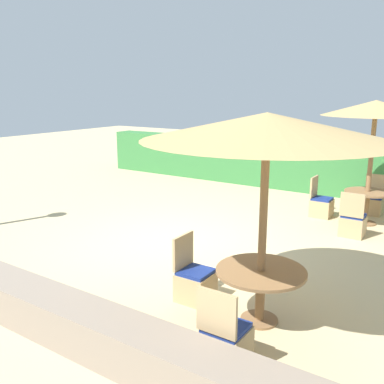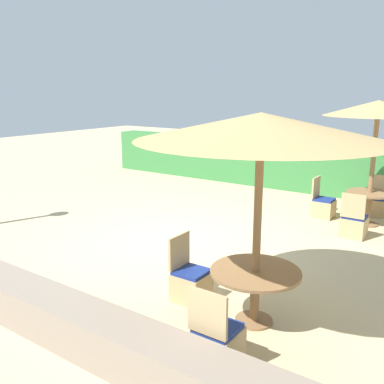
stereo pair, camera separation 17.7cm
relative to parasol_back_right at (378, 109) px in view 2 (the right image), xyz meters
name	(u,v)px [view 2 (the right image)]	position (x,y,z in m)	size (l,w,h in m)	color
ground_plane	(174,243)	(-2.79, -3.34, -2.51)	(40.00, 40.00, 0.00)	#C6B284
hedge_row	(290,166)	(-2.79, 2.38, -1.82)	(13.00, 0.70, 1.38)	#387A3D
stone_border	(19,299)	(-2.79, -6.70, -2.26)	(10.00, 0.56, 0.50)	gray
parasol_back_right	(378,109)	(0.00, 0.00, 0.00)	(2.24, 2.24, 2.69)	olive
round_table_back_right	(369,200)	(0.00, 0.00, -1.95)	(0.97, 0.97, 0.73)	olive
patio_chair_back_right_west	(323,206)	(-1.00, 0.01, -2.24)	(0.46, 0.46, 0.93)	tan
patio_chair_back_right_south	(354,225)	(-0.04, -1.01, -2.24)	(0.46, 0.46, 0.93)	tan
patio_chair_back_right_north	(375,204)	(-0.03, 0.90, -2.24)	(0.46, 0.46, 0.93)	tan
parasol_front_right	(261,127)	(-0.22, -5.07, -0.03)	(2.96, 2.96, 2.64)	olive
round_table_front_right	(255,281)	(-0.22, -5.07, -1.94)	(1.14, 1.14, 0.70)	olive
patio_chair_front_right_west	(190,282)	(-1.23, -5.05, -2.24)	(0.46, 0.46, 0.93)	tan
patio_chair_front_right_south	(217,342)	(-0.16, -6.08, -2.24)	(0.46, 0.46, 0.93)	tan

